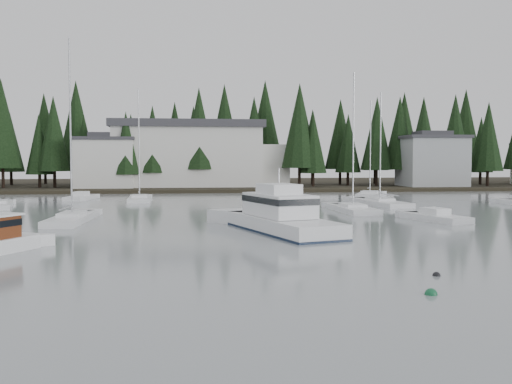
# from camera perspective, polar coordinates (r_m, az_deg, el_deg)

# --- Properties ---
(ground) EXTENTS (260.00, 260.00, 0.00)m
(ground) POSITION_cam_1_polar(r_m,az_deg,el_deg) (15.78, 13.83, -14.89)
(ground) COLOR gray
(ground) RESTS_ON ground
(far_shore_land) EXTENTS (240.00, 54.00, 1.00)m
(far_shore_land) POSITION_cam_1_polar(r_m,az_deg,el_deg) (111.23, -4.28, 0.69)
(far_shore_land) COLOR black
(far_shore_land) RESTS_ON ground
(conifer_treeline) EXTENTS (200.00, 22.00, 20.00)m
(conifer_treeline) POSITION_cam_1_polar(r_m,az_deg,el_deg) (100.26, -3.98, 0.41)
(conifer_treeline) COLOR black
(conifer_treeline) RESTS_ON ground
(house_west) EXTENTS (9.54, 7.42, 8.75)m
(house_west) POSITION_cam_1_polar(r_m,az_deg,el_deg) (93.84, -14.81, 2.97)
(house_west) COLOR silver
(house_west) RESTS_ON ground
(house_east_a) EXTENTS (10.60, 8.48, 9.25)m
(house_east_a) POSITION_cam_1_polar(r_m,az_deg,el_deg) (100.89, 17.18, 3.08)
(house_east_a) COLOR #999EA0
(house_east_a) RESTS_ON ground
(harbor_inn) EXTENTS (29.50, 11.50, 10.90)m
(harbor_inn) POSITION_cam_1_polar(r_m,az_deg,el_deg) (96.37, -5.63, 3.73)
(harbor_inn) COLOR silver
(harbor_inn) RESTS_ON ground
(cabin_cruiser_center) EXTENTS (6.80, 12.23, 5.02)m
(cabin_cruiser_center) POSITION_cam_1_polar(r_m,az_deg,el_deg) (38.94, 2.54, -2.87)
(cabin_cruiser_center) COLOR white
(cabin_cruiser_center) RESTS_ON ground
(sailboat_3) EXTENTS (2.98, 8.66, 13.62)m
(sailboat_3) POSITION_cam_1_polar(r_m,az_deg,el_deg) (54.65, 9.64, -1.87)
(sailboat_3) COLOR white
(sailboat_3) RESTS_ON ground
(sailboat_5) EXTENTS (5.97, 8.67, 13.40)m
(sailboat_5) POSITION_cam_1_polar(r_m,az_deg,el_deg) (77.76, 11.32, -0.39)
(sailboat_5) COLOR white
(sailboat_5) RESTS_ON ground
(sailboat_6) EXTENTS (2.81, 9.97, 15.02)m
(sailboat_6) POSITION_cam_1_polar(r_m,az_deg,el_deg) (47.55, -17.91, -2.72)
(sailboat_6) COLOR white
(sailboat_6) RESTS_ON ground
(sailboat_7) EXTENTS (2.86, 8.21, 13.90)m
(sailboat_7) POSITION_cam_1_polar(r_m,az_deg,el_deg) (69.14, -11.56, -0.83)
(sailboat_7) COLOR white
(sailboat_7) RESTS_ON ground
(sailboat_10) EXTENTS (3.86, 10.98, 12.78)m
(sailboat_10) POSITION_cam_1_polar(r_m,az_deg,el_deg) (63.69, 12.27, -1.20)
(sailboat_10) COLOR white
(sailboat_10) RESTS_ON ground
(runabout_1) EXTENTS (3.88, 6.77, 1.42)m
(runabout_1) POSITION_cam_1_polar(r_m,az_deg,el_deg) (48.18, 17.47, -2.59)
(runabout_1) COLOR white
(runabout_1) RESTS_ON ground
(runabout_3) EXTENTS (3.37, 6.68, 1.42)m
(runabout_3) POSITION_cam_1_polar(r_m,az_deg,el_deg) (73.30, -17.10, -0.64)
(runabout_3) COLOR white
(runabout_3) RESTS_ON ground
(mooring_buoy_green) EXTENTS (0.46, 0.46, 0.46)m
(mooring_buoy_green) POSITION_cam_1_polar(r_m,az_deg,el_deg) (21.93, 17.10, -9.78)
(mooring_buoy_green) COLOR #145933
(mooring_buoy_green) RESTS_ON ground
(mooring_buoy_dark) EXTENTS (0.34, 0.34, 0.34)m
(mooring_buoy_dark) POSITION_cam_1_polar(r_m,az_deg,el_deg) (25.45, 17.60, -7.99)
(mooring_buoy_dark) COLOR black
(mooring_buoy_dark) RESTS_ON ground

